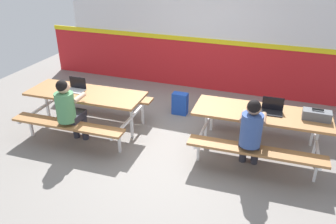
{
  "coord_description": "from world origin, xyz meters",
  "views": [
    {
      "loc": [
        1.71,
        -4.78,
        3.06
      ],
      "look_at": [
        0.0,
        -0.07,
        0.55
      ],
      "focal_mm": 36.03,
      "sensor_mm": 36.0,
      "label": 1
    }
  ],
  "objects": [
    {
      "name": "ground_plane",
      "position": [
        0.0,
        0.0,
        -0.01
      ],
      "size": [
        10.0,
        10.0,
        0.02
      ],
      "primitive_type": "cube",
      "color": "gray"
    },
    {
      "name": "accent_backdrop",
      "position": [
        0.0,
        2.48,
        1.25
      ],
      "size": [
        8.0,
        0.14,
        2.6
      ],
      "color": "red",
      "rests_on": "ground"
    },
    {
      "name": "picnic_table_left",
      "position": [
        -1.48,
        -0.2,
        0.58
      ],
      "size": [
        2.09,
        1.62,
        0.74
      ],
      "color": "#9E6B3D",
      "rests_on": "ground"
    },
    {
      "name": "picnic_table_right",
      "position": [
        1.48,
        0.07,
        0.58
      ],
      "size": [
        2.09,
        1.62,
        0.74
      ],
      "color": "#9E6B3D",
      "rests_on": "ground"
    },
    {
      "name": "student_nearer",
      "position": [
        -1.45,
        -0.76,
        0.71
      ],
      "size": [
        0.37,
        0.53,
        1.21
      ],
      "color": "#2D2D38",
      "rests_on": "ground"
    },
    {
      "name": "student_further",
      "position": [
        1.41,
        -0.49,
        0.71
      ],
      "size": [
        0.37,
        0.53,
        1.21
      ],
      "color": "#2D2D38",
      "rests_on": "ground"
    },
    {
      "name": "laptop_silver",
      "position": [
        -1.69,
        -0.17,
        0.79
      ],
      "size": [
        0.33,
        0.23,
        0.22
      ],
      "color": "silver",
      "rests_on": "picnic_table_left"
    },
    {
      "name": "laptop_dark",
      "position": [
        1.63,
        0.11,
        0.79
      ],
      "size": [
        0.33,
        0.23,
        0.22
      ],
      "color": "black",
      "rests_on": "picnic_table_right"
    },
    {
      "name": "toolbox_grey",
      "position": [
        2.27,
        0.09,
        0.81
      ],
      "size": [
        0.4,
        0.18,
        0.18
      ],
      "color": "#595B60",
      "rests_on": "picnic_table_right"
    },
    {
      "name": "backpack_dark",
      "position": [
        -0.13,
        1.0,
        0.22
      ],
      "size": [
        0.3,
        0.22,
        0.44
      ],
      "color": "#1E47B2",
      "rests_on": "ground"
    }
  ]
}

